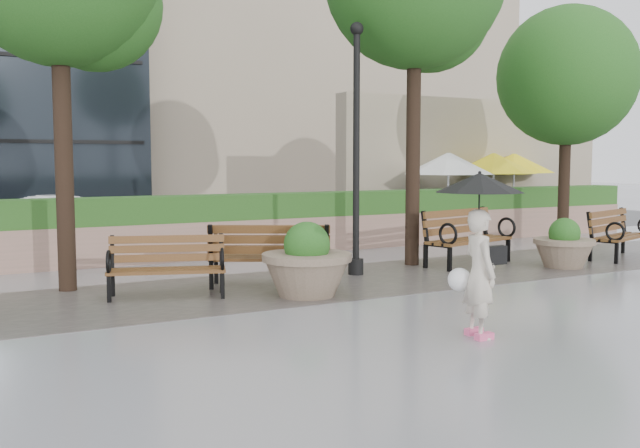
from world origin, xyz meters
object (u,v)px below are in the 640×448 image
bench_1 (167,280)px  bench_3 (468,249)px  lamppost (356,165)px  planter_right (564,248)px  car_right (72,222)px  pedestrian (479,238)px  bench_2 (270,268)px  bench_4 (620,244)px  planter_left (307,267)px

bench_1 → bench_3: (6.27, 0.43, 0.05)m
lamppost → bench_1: bearing=-172.6°
planter_right → car_right: size_ratio=0.30×
bench_1 → planter_right: bearing=13.7°
bench_3 → pedestrian: 5.95m
bench_1 → car_right: size_ratio=0.49×
planter_right → car_right: 11.15m
car_right → pedestrian: 11.62m
bench_3 → planter_right: bench_3 is taller
bench_2 → bench_4: 8.00m
lamppost → car_right: size_ratio=1.18×
bench_1 → bench_3: size_ratio=0.85×
planter_right → pedestrian: bearing=-146.8°
bench_4 → planter_right: bench_4 is taller
planter_left → pedestrian: pedestrian is taller
planter_right → lamppost: bearing=163.3°
bench_2 → planter_left: planter_left is taller
bench_2 → pedestrian: (0.76, -4.21, 0.87)m
bench_2 → bench_4: size_ratio=1.02×
planter_right → car_right: bearing=134.8°
bench_1 → bench_2: bench_2 is taller
bench_1 → car_right: bearing=110.4°
bench_1 → planter_right: planter_right is taller
pedestrian → planter_left: bearing=24.5°
planter_right → bench_4: bearing=9.6°
planter_right → car_right: (-7.85, 7.91, 0.25)m
bench_2 → car_right: (-1.93, 7.08, 0.32)m
bench_3 → planter_left: size_ratio=1.58×
planter_left → planter_right: planter_left is taller
bench_2 → planter_right: (5.92, -0.83, 0.07)m
bench_1 → bench_4: (9.75, -0.39, 0.03)m
lamppost → planter_left: bearing=-141.4°
bench_1 → bench_4: bearing=16.9°
planter_right → pedestrian: size_ratio=0.60×
planter_left → pedestrian: (0.61, -3.20, 0.73)m
bench_4 → lamppost: (-6.08, 0.86, 1.71)m
bench_1 → lamppost: 4.09m
bench_3 → lamppost: size_ratio=0.48×
lamppost → car_right: (-3.83, 6.70, -1.38)m
bench_4 → car_right: 12.47m
bench_1 → pedestrian: size_ratio=0.96×
bench_1 → car_right: (-0.16, 7.17, 0.35)m
bench_4 → planter_right: bearing=171.6°
bench_2 → car_right: 7.34m
bench_2 → planter_right: bearing=-159.1°
bench_1 → bench_2: bearing=22.3°
bench_2 → bench_3: (4.50, 0.33, 0.02)m
planter_right → planter_left: bearing=-178.2°
bench_2 → planter_left: 1.04m
bench_1 → lamppost: bearing=26.5°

